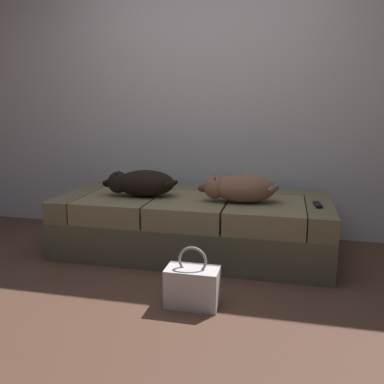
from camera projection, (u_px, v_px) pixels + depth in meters
The scene contains 7 objects.
ground_plane at pixel (151, 318), 2.35m from camera, with size 10.00×10.00×0.00m, color brown.
back_wall at pixel (209, 81), 3.70m from camera, with size 6.40×0.10×2.80m, color silver.
couch at pixel (193, 225), 3.35m from camera, with size 2.16×0.92×0.47m.
dog_dark at pixel (141, 183), 3.30m from camera, with size 0.63×0.34×0.21m.
dog_tan at pixel (239, 188), 3.10m from camera, with size 0.63×0.33×0.21m.
tv_remote at pixel (318, 205), 3.00m from camera, with size 0.04×0.15×0.02m, color black.
handbag at pixel (192, 286), 2.47m from camera, with size 0.32×0.18×0.38m.
Camera 1 is at (0.71, -2.04, 1.21)m, focal length 38.28 mm.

